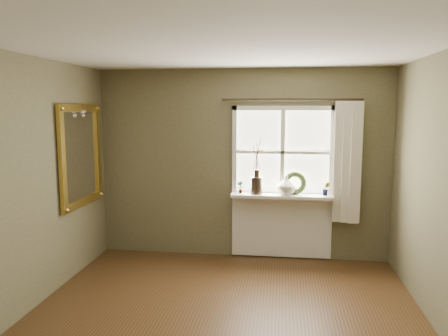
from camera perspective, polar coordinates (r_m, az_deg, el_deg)
ceiling at (r=3.76m, az=-0.75°, el=15.93°), size 4.50×4.50×0.00m
wall_back at (r=6.06m, az=2.41°, el=0.53°), size 4.00×0.10×2.60m
wall_left at (r=4.57m, az=-27.12°, el=-2.75°), size 0.10×4.50×2.60m
wall_front at (r=1.67m, az=-12.85°, el=-19.83°), size 4.00×0.10×2.60m
window_frame at (r=5.94m, az=7.65°, el=2.07°), size 1.36×0.06×1.24m
window_sill at (r=5.92m, az=7.55°, el=-3.63°), size 1.36×0.26×0.04m
window_apron at (r=6.13m, az=7.48°, el=-7.46°), size 1.36×0.04×0.88m
dark_jug at (r=5.90m, az=4.29°, el=-2.28°), size 0.20×0.20×0.23m
cream_vase at (r=5.89m, az=8.15°, el=-2.23°), size 0.27×0.27×0.26m
wreath at (r=5.94m, az=9.23°, el=-2.27°), size 0.32×0.17×0.32m
potted_plant_left at (r=5.93m, az=2.14°, el=-2.52°), size 0.10×0.08×0.17m
potted_plant_right at (r=5.93m, az=13.19°, el=-2.65°), size 0.10×0.09×0.18m
curtain at (r=5.92m, az=15.79°, el=0.70°), size 0.36×0.12×1.59m
curtain_rod at (r=5.86m, az=8.77°, el=8.82°), size 1.84×0.03×0.03m
gilt_mirror at (r=5.77m, az=-18.18°, el=1.61°), size 0.10×1.07×1.27m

